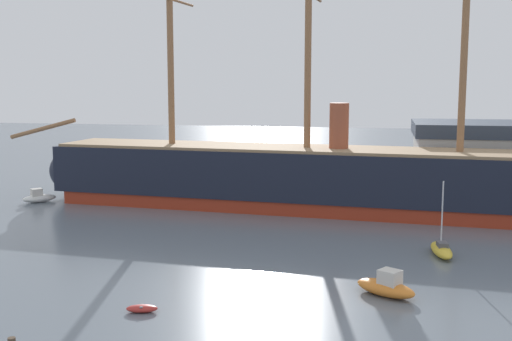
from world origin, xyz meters
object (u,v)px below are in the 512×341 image
tall_ship (307,177)px  motorboat_far_left (39,197)px  dinghy_near_centre (142,309)px  motorboat_mid_right (386,286)px  sailboat_alongside_stern (441,249)px  sailboat_distant_centre (304,195)px

tall_ship → motorboat_far_left: size_ratio=17.93×
dinghy_near_centre → motorboat_far_left: bearing=128.5°
motorboat_mid_right → motorboat_far_left: motorboat_mid_right is taller
dinghy_near_centre → sailboat_alongside_stern: bearing=41.6°
sailboat_alongside_stern → motorboat_far_left: 51.95m
dinghy_near_centre → motorboat_mid_right: (16.31, 6.74, 0.45)m
motorboat_mid_right → sailboat_alongside_stern: 13.04m
dinghy_near_centre → motorboat_mid_right: size_ratio=0.45×
tall_ship → sailboat_distant_centre: (-1.33, 7.91, -3.65)m
tall_ship → motorboat_far_left: bearing=-176.7°
sailboat_alongside_stern → motorboat_far_left: (-49.28, 16.44, 0.07)m
tall_ship → sailboat_alongside_stern: bearing=-51.8°
tall_ship → sailboat_distant_centre: bearing=99.5°
dinghy_near_centre → sailboat_distant_centre: 45.50m
dinghy_near_centre → motorboat_far_left: motorboat_far_left is taller
motorboat_mid_right → tall_ship: bearing=107.4°
sailboat_distant_centre → motorboat_mid_right: bearing=-74.2°
sailboat_alongside_stern → sailboat_distant_centre: size_ratio=1.41×
dinghy_near_centre → motorboat_far_left: 45.08m
sailboat_distant_centre → dinghy_near_centre: bearing=-96.8°
tall_ship → motorboat_far_left: 35.02m
tall_ship → motorboat_mid_right: 32.17m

